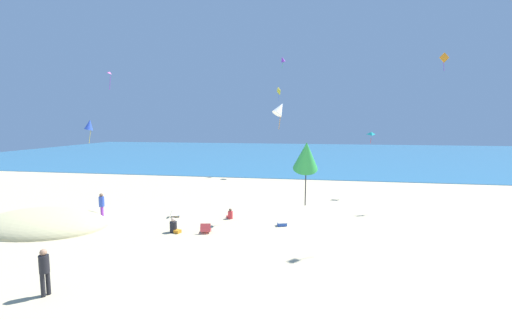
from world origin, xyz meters
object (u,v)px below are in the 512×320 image
at_px(person_3, 102,204).
at_px(kite_teal, 371,133).
at_px(kite_green, 306,156).
at_px(kite_blue, 89,125).
at_px(kite_orange, 444,58).
at_px(beach_chair_near_camera, 206,229).
at_px(kite_white, 280,109).
at_px(person_2, 44,269).
at_px(kite_yellow, 279,91).
at_px(person_1, 230,215).
at_px(kite_purple, 283,59).
at_px(cooler_box, 282,224).
at_px(person_0, 174,227).
at_px(kite_magenta, 110,73).
at_px(beach_chair_mid_beach, 174,213).

distance_m(person_3, kite_teal, 20.89).
xyz_separation_m(kite_green, kite_blue, (-16.12, 13.14, 0.73)).
distance_m(kite_orange, kite_green, 20.90).
bearing_deg(kite_teal, kite_blue, -162.50).
distance_m(beach_chair_near_camera, kite_white, 8.69).
xyz_separation_m(person_2, kite_teal, (13.88, 19.14, 4.24)).
xyz_separation_m(beach_chair_near_camera, kite_yellow, (1.72, 21.63, 9.37)).
bearing_deg(person_1, kite_yellow, -42.97).
xyz_separation_m(person_3, kite_blue, (-3.13, 3.54, 4.98)).
height_order(person_2, kite_yellow, kite_yellow).
bearing_deg(person_1, kite_blue, 40.27).
bearing_deg(kite_orange, kite_purple, 132.78).
bearing_deg(beach_chair_near_camera, kite_green, -156.60).
bearing_deg(kite_teal, cooler_box, -123.80).
xyz_separation_m(person_3, kite_yellow, (9.05, 20.14, 8.66)).
bearing_deg(kite_white, person_0, -142.16).
xyz_separation_m(cooler_box, kite_yellow, (-2.34, 19.55, 9.52)).
bearing_deg(cooler_box, beach_chair_near_camera, -152.84).
height_order(person_0, kite_magenta, kite_magenta).
bearing_deg(person_3, person_0, 138.92).
bearing_deg(beach_chair_mid_beach, person_1, -13.94).
relative_size(beach_chair_mid_beach, kite_magenta, 0.62).
bearing_deg(kite_green, person_0, 133.10).
height_order(person_0, kite_yellow, kite_yellow).
xyz_separation_m(person_0, person_3, (-5.53, 1.63, 0.66)).
distance_m(beach_chair_mid_beach, kite_magenta, 10.88).
bearing_deg(beach_chair_near_camera, kite_white, -53.26).
bearing_deg(person_3, kite_yellow, -138.84).
xyz_separation_m(cooler_box, kite_blue, (-14.52, 2.94, 5.84)).
height_order(kite_blue, kite_yellow, kite_yellow).
distance_m(kite_teal, kite_green, 20.30).
bearing_deg(kite_green, person_2, 176.28).
bearing_deg(person_3, cooler_box, 158.34).
relative_size(kite_white, kite_yellow, 1.19).
distance_m(beach_chair_near_camera, kite_green, 11.07).
distance_m(kite_blue, kite_white, 14.19).
distance_m(person_0, kite_orange, 22.14).
bearing_deg(beach_chair_mid_beach, person_3, 178.63).
bearing_deg(person_1, beach_chair_near_camera, 128.75).
distance_m(kite_teal, kite_orange, 7.43).
xyz_separation_m(person_1, person_3, (-7.96, -1.56, 0.72)).
relative_size(person_2, kite_orange, 1.30).
relative_size(person_0, kite_yellow, 0.54).
distance_m(kite_orange, kite_purple, 19.53).
relative_size(kite_orange, kite_magenta, 1.04).
height_order(cooler_box, kite_white, kite_white).
distance_m(person_2, kite_blue, 15.22).
xyz_separation_m(cooler_box, kite_purple, (-2.15, 21.83, 13.48)).
bearing_deg(beach_chair_near_camera, person_0, 83.21).
distance_m(person_0, kite_purple, 27.73).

